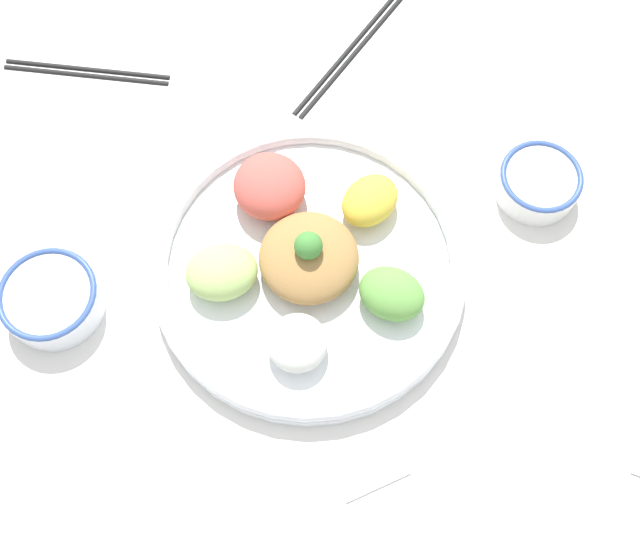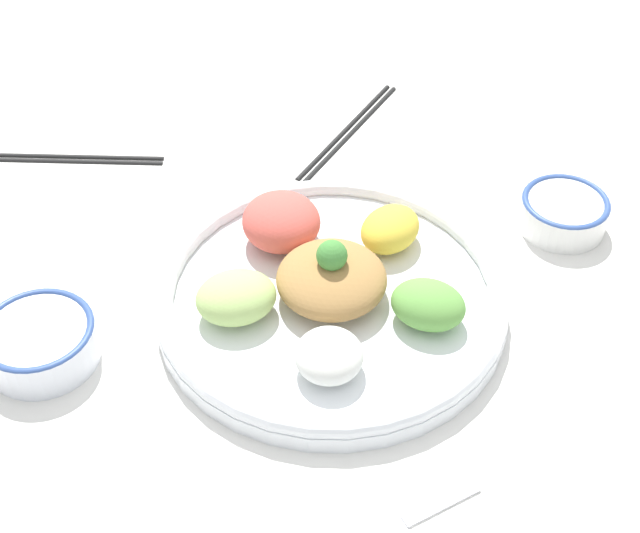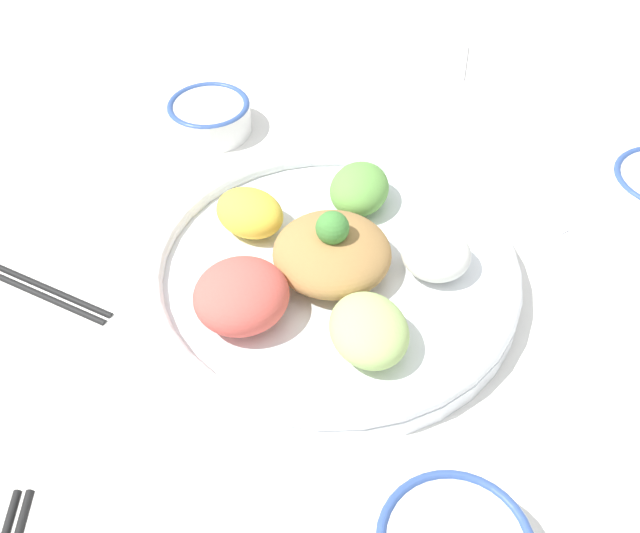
% 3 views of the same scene
% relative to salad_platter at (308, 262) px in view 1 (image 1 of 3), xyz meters
% --- Properties ---
extents(ground_plane, '(2.40, 2.40, 0.00)m').
position_rel_salad_platter_xyz_m(ground_plane, '(0.03, -0.00, -0.02)').
color(ground_plane, white).
extents(salad_platter, '(0.37, 0.37, 0.09)m').
position_rel_salad_platter_xyz_m(salad_platter, '(0.00, 0.00, 0.00)').
color(salad_platter, white).
rests_on(salad_platter, ground_plane).
extents(rice_bowl_blue, '(0.11, 0.11, 0.04)m').
position_rel_salad_platter_xyz_m(rice_bowl_blue, '(-0.07, -0.29, 0.00)').
color(rice_bowl_blue, white).
rests_on(rice_bowl_blue, ground_plane).
extents(sauce_bowl_dark, '(0.10, 0.10, 0.04)m').
position_rel_salad_platter_xyz_m(sauce_bowl_dark, '(0.01, 0.30, -0.00)').
color(sauce_bowl_dark, white).
rests_on(sauce_bowl_dark, ground_plane).
extents(chopsticks_pair_near, '(0.12, 0.21, 0.01)m').
position_rel_salad_platter_xyz_m(chopsticks_pair_near, '(-0.38, -0.17, -0.02)').
color(chopsticks_pair_near, black).
rests_on(chopsticks_pair_near, ground_plane).
extents(chopsticks_pair_far, '(0.15, 0.22, 0.01)m').
position_rel_salad_platter_xyz_m(chopsticks_pair_far, '(-0.28, 0.17, -0.02)').
color(chopsticks_pair_far, black).
rests_on(chopsticks_pair_far, ground_plane).
extents(serving_spoon_extra, '(0.04, 0.12, 0.01)m').
position_rel_salad_platter_xyz_m(serving_spoon_extra, '(0.26, -0.06, -0.02)').
color(serving_spoon_extra, silver).
rests_on(serving_spoon_extra, ground_plane).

